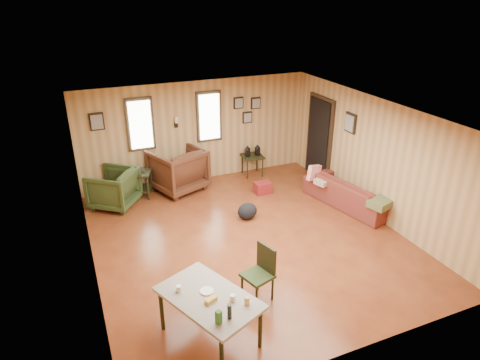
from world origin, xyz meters
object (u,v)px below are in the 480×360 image
object	(u,v)px
sofa	(350,188)
recliner_brown	(178,168)
dining_table	(209,301)
recliner_green	(113,187)
end_table	(138,179)
side_table	(252,155)

from	to	relation	value
sofa	recliner_brown	size ratio (longest dim) A/B	1.87
sofa	dining_table	distance (m)	4.75
dining_table	recliner_green	bearing A→B (deg)	74.97
dining_table	end_table	bearing A→B (deg)	67.49
dining_table	side_table	bearing A→B (deg)	36.66
dining_table	recliner_brown	bearing A→B (deg)	56.56
recliner_brown	recliner_green	size ratio (longest dim) A/B	1.22
sofa	recliner_green	distance (m)	5.05
recliner_brown	side_table	world-z (taller)	recliner_brown
recliner_brown	dining_table	bearing A→B (deg)	58.50
recliner_green	side_table	size ratio (longest dim) A/B	1.13
recliner_green	side_table	world-z (taller)	recliner_green
side_table	dining_table	size ratio (longest dim) A/B	0.51
recliner_green	end_table	world-z (taller)	recliner_green
sofa	end_table	world-z (taller)	sofa
end_table	recliner_brown	bearing A→B (deg)	-1.32
recliner_brown	side_table	bearing A→B (deg)	161.92
sofa	dining_table	world-z (taller)	dining_table
recliner_brown	dining_table	size ratio (longest dim) A/B	0.70
side_table	dining_table	bearing A→B (deg)	-120.25
sofa	end_table	xyz separation A→B (m)	(-4.09, 2.20, 0.01)
sofa	end_table	distance (m)	4.64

